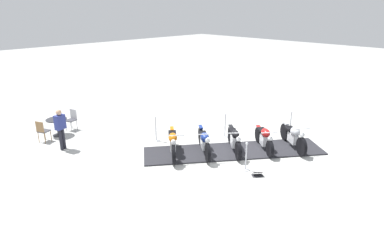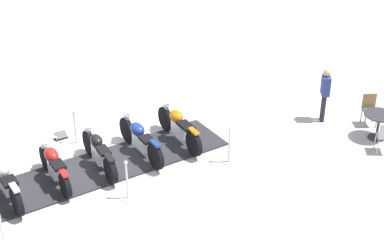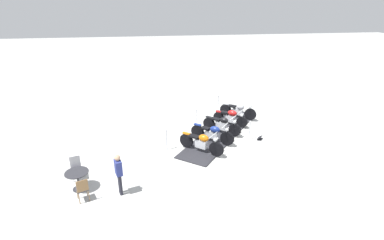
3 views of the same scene
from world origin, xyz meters
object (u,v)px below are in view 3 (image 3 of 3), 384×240
at_px(motorcycle_maroon, 231,117).
at_px(cafe_table, 77,176).
at_px(motorcycle_black, 222,125).
at_px(cafe_chair_across_table, 76,166).
at_px(stanchion_right_mid, 249,133).
at_px(cafe_chair_near_table, 82,188).
at_px(motorcycle_chrome, 238,110).
at_px(info_placard, 260,138).
at_px(stanchion_left_mid, 196,122).
at_px(stanchion_left_rear, 218,106).
at_px(motorcycle_copper, 202,142).
at_px(bystander_person, 119,171).
at_px(stanchion_left_front, 167,143).
at_px(motorcycle_navy, 213,133).

height_order(motorcycle_maroon, cafe_table, motorcycle_maroon).
height_order(motorcycle_black, cafe_chair_across_table, motorcycle_black).
xyz_separation_m(stanchion_right_mid, cafe_chair_near_table, (-7.42, -3.97, 0.16)).
relative_size(motorcycle_chrome, stanchion_right_mid, 1.81).
bearing_deg(cafe_chair_across_table, info_placard, 89.66).
relative_size(motorcycle_black, cafe_chair_near_table, 1.89).
bearing_deg(stanchion_right_mid, stanchion_left_mid, 143.44).
xyz_separation_m(motorcycle_chrome, stanchion_left_rear, (-0.92, 1.40, -0.20)).
bearing_deg(motorcycle_copper, cafe_chair_near_table, -108.82).
height_order(stanchion_right_mid, stanchion_left_mid, stanchion_left_mid).
distance_m(cafe_chair_across_table, bystander_person, 2.29).
bearing_deg(cafe_chair_near_table, stanchion_left_rear, -62.52).
bearing_deg(stanchion_right_mid, motorcycle_chrome, 85.62).
height_order(motorcycle_chrome, cafe_chair_across_table, motorcycle_chrome).
distance_m(motorcycle_maroon, cafe_table, 8.84).
bearing_deg(cafe_chair_across_table, bystander_person, 38.87).
bearing_deg(stanchion_left_rear, cafe_table, -133.45).
distance_m(stanchion_left_mid, cafe_chair_near_table, 7.63).
relative_size(motorcycle_black, motorcycle_chrome, 0.94).
relative_size(motorcycle_copper, motorcycle_maroon, 1.10).
bearing_deg(cafe_chair_across_table, motorcycle_black, 100.40).
height_order(motorcycle_black, stanchion_left_front, stanchion_left_front).
bearing_deg(stanchion_right_mid, stanchion_left_rear, 99.53).
xyz_separation_m(stanchion_right_mid, stanchion_left_rear, (-0.71, 4.21, -0.04)).
distance_m(stanchion_right_mid, info_placard, 0.64).
xyz_separation_m(stanchion_left_front, stanchion_left_rear, (3.53, 4.76, -0.03)).
distance_m(stanchion_right_mid, stanchion_left_mid, 3.08).
xyz_separation_m(motorcycle_copper, stanchion_right_mid, (2.63, 1.02, -0.16)).
height_order(motorcycle_black, cafe_chair_near_table, motorcycle_black).
xyz_separation_m(stanchion_right_mid, bystander_person, (-6.13, -3.73, 0.61)).
bearing_deg(cafe_chair_near_table, motorcycle_navy, -77.83).
bearing_deg(stanchion_left_mid, bystander_person, -123.36).
distance_m(stanchion_left_rear, cafe_chair_near_table, 10.59).
distance_m(motorcycle_chrome, stanchion_right_mid, 2.82).
distance_m(motorcycle_copper, motorcycle_black, 2.39).
bearing_deg(stanchion_right_mid, motorcycle_copper, -158.88).
bearing_deg(motorcycle_chrome, stanchion_right_mid, -57.82).
relative_size(stanchion_left_front, cafe_chair_near_table, 1.15).
bearing_deg(stanchion_left_mid, motorcycle_black, -36.63).
xyz_separation_m(motorcycle_chrome, stanchion_left_front, (-4.45, -3.36, -0.17)).
height_order(cafe_table, cafe_chair_near_table, cafe_chair_near_table).
relative_size(stanchion_left_front, stanchion_left_rear, 1.04).
relative_size(stanchion_left_front, cafe_chair_across_table, 1.13).
bearing_deg(stanchion_right_mid, cafe_chair_across_table, -163.09).
height_order(cafe_chair_across_table, bystander_person, bystander_person).
distance_m(cafe_chair_near_table, cafe_chair_across_table, 1.64).
bearing_deg(motorcycle_navy, stanchion_left_rear, 111.67).
relative_size(stanchion_right_mid, info_placard, 2.47).
bearing_deg(stanchion_left_front, bystander_person, -120.80).
bearing_deg(info_placard, motorcycle_copper, -36.81).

